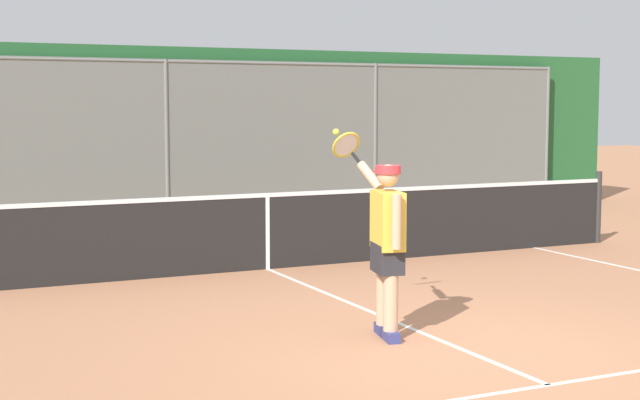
# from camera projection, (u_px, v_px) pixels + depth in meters

# --- Properties ---
(ground_plane) EXTENTS (60.00, 60.00, 0.00)m
(ground_plane) POSITION_uv_depth(u_px,v_px,m) (469.00, 352.00, 7.92)
(ground_plane) COLOR #B27551
(court_line_markings) EXTENTS (8.37, 9.98, 0.01)m
(court_line_markings) POSITION_uv_depth(u_px,v_px,m) (576.00, 396.00, 6.72)
(court_line_markings) COLOR white
(court_line_markings) RESTS_ON ground
(fence_backdrop) EXTENTS (18.74, 1.37, 3.02)m
(fence_backdrop) POSITION_uv_depth(u_px,v_px,m) (156.00, 137.00, 16.27)
(fence_backdrop) COLOR slate
(fence_backdrop) RESTS_ON ground
(tennis_net) EXTENTS (10.75, 0.09, 1.07)m
(tennis_net) POSITION_uv_depth(u_px,v_px,m) (267.00, 230.00, 11.87)
(tennis_net) COLOR #2D2D2D
(tennis_net) RESTS_ON ground
(tennis_player) EXTENTS (0.32, 1.35, 1.83)m
(tennis_player) POSITION_uv_depth(u_px,v_px,m) (386.00, 238.00, 8.36)
(tennis_player) COLOR navy
(tennis_player) RESTS_ON ground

